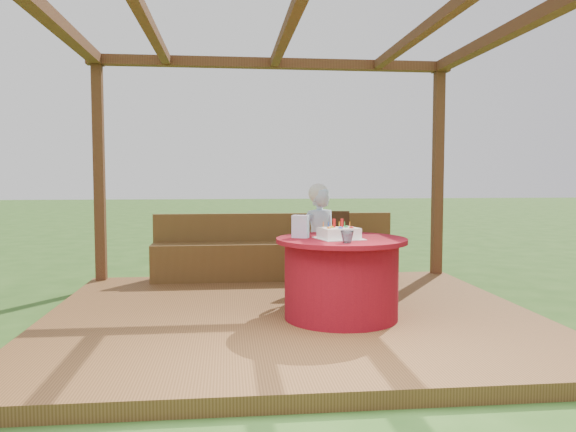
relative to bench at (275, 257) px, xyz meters
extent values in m
plane|color=#2B531B|center=(0.00, -1.72, -0.38)|extent=(60.00, 60.00, 0.00)
cube|color=brown|center=(0.00, -1.72, -0.32)|extent=(4.50, 4.00, 0.12)
cube|color=brown|center=(-2.13, 0.16, 1.03)|extent=(0.12, 0.12, 2.60)
cube|color=brown|center=(2.13, 0.16, 1.03)|extent=(0.12, 0.12, 2.60)
cube|color=brown|center=(0.00, 0.16, 2.40)|extent=(4.50, 0.14, 0.12)
cube|color=brown|center=(-2.13, -1.72, 2.40)|extent=(0.14, 4.00, 0.12)
cube|color=brown|center=(2.13, -1.72, 2.40)|extent=(0.14, 4.00, 0.12)
cube|color=brown|center=(-1.30, -1.72, 2.40)|extent=(0.10, 3.70, 0.10)
cube|color=brown|center=(0.00, -1.72, 2.40)|extent=(0.10, 3.70, 0.10)
cube|color=brown|center=(1.30, -1.72, 2.40)|extent=(0.10, 3.70, 0.10)
cube|color=brown|center=(0.00, -0.02, -0.04)|extent=(3.00, 0.42, 0.45)
cube|color=brown|center=(0.00, 0.16, 0.36)|extent=(3.00, 0.06, 0.35)
cylinder|color=maroon|center=(0.42, -2.01, 0.07)|extent=(1.01, 1.01, 0.68)
cylinder|color=maroon|center=(0.42, -2.01, 0.43)|extent=(1.16, 1.16, 0.04)
cube|color=#342110|center=(0.55, -0.80, 0.16)|extent=(0.48, 0.48, 0.05)
cylinder|color=#342110|center=(0.36, -0.94, -0.05)|extent=(0.04, 0.04, 0.42)
cylinder|color=#342110|center=(0.69, -0.99, -0.05)|extent=(0.04, 0.04, 0.42)
cylinder|color=#342110|center=(0.41, -0.60, -0.05)|extent=(0.04, 0.04, 0.42)
cylinder|color=#342110|center=(0.75, -0.65, -0.05)|extent=(0.04, 0.04, 0.42)
cube|color=#342110|center=(0.58, -0.61, 0.38)|extent=(0.42, 0.10, 0.45)
imported|color=#A5CEF5|center=(0.36, -1.08, 0.31)|extent=(0.48, 0.39, 1.15)
sphere|color=white|center=(0.36, -1.08, 0.82)|extent=(0.21, 0.21, 0.21)
cube|color=white|center=(0.38, -2.07, 0.46)|extent=(0.44, 0.44, 0.01)
cube|color=white|center=(0.38, -2.07, 0.51)|extent=(0.37, 0.32, 0.09)
cylinder|color=red|center=(0.35, -2.03, 0.59)|extent=(0.03, 0.03, 0.07)
cylinder|color=red|center=(0.42, -2.03, 0.59)|extent=(0.03, 0.03, 0.07)
sphere|color=orange|center=(0.28, -2.13, 0.56)|extent=(0.04, 0.04, 0.04)
sphere|color=blue|center=(0.38, -2.14, 0.56)|extent=(0.04, 0.04, 0.04)
sphere|color=red|center=(0.48, -2.12, 0.56)|extent=(0.04, 0.04, 0.04)
sphere|color=yellow|center=(0.32, -2.05, 0.56)|extent=(0.04, 0.04, 0.04)
sphere|color=green|center=(0.45, -2.04, 0.56)|extent=(0.04, 0.04, 0.04)
cube|color=#E594C8|center=(0.06, -1.95, 0.55)|extent=(0.16, 0.14, 0.20)
imported|color=silver|center=(0.39, -2.38, 0.51)|extent=(0.15, 0.15, 0.10)
camera|label=1|loc=(-0.59, -6.87, 0.99)|focal=35.00mm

